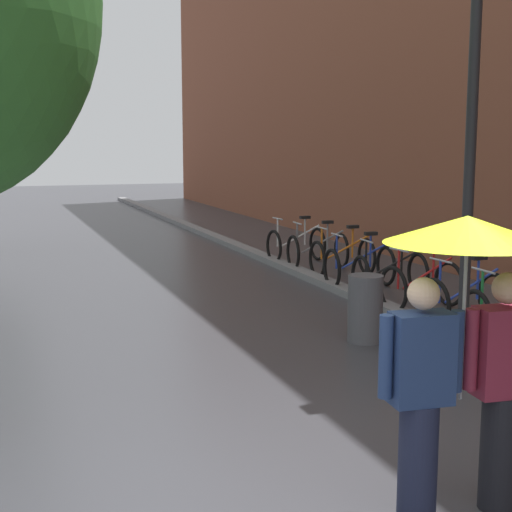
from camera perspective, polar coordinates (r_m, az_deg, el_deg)
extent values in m
plane|color=#38383D|center=(5.48, 7.46, -18.33)|extent=(80.00, 80.00, 0.00)
cube|color=slate|center=(15.52, 0.99, -0.25)|extent=(0.30, 36.00, 0.12)
torus|color=black|center=(9.57, 16.51, -4.52)|extent=(0.08, 0.70, 0.70)
cylinder|color=#1E7A38|center=(9.56, 16.99, -2.78)|extent=(0.04, 0.04, 0.58)
cylinder|color=#9E9EA3|center=(9.51, 17.07, -1.07)|extent=(0.04, 0.46, 0.03)
torus|color=black|center=(10.22, 13.53, -3.57)|extent=(0.10, 0.70, 0.70)
torus|color=black|center=(10.85, 17.89, -3.05)|extent=(0.10, 0.70, 0.70)
cylinder|color=#233DA8|center=(10.55, 16.25, -2.19)|extent=(0.88, 0.08, 0.43)
cylinder|color=#233DA8|center=(10.60, 16.70, -1.75)|extent=(0.04, 0.04, 0.55)
cube|color=black|center=(10.55, 16.77, -0.12)|extent=(0.22, 0.11, 0.06)
cylinder|color=#233DA8|center=(10.21, 13.96, -1.94)|extent=(0.04, 0.04, 0.58)
cylinder|color=#9E9EA3|center=(10.16, 14.02, -0.33)|extent=(0.05, 0.46, 0.03)
torus|color=black|center=(11.07, 10.52, -2.54)|extent=(0.12, 0.70, 0.70)
torus|color=black|center=(11.68, 14.62, -2.09)|extent=(0.12, 0.70, 0.70)
cylinder|color=red|center=(11.39, 13.07, -1.28)|extent=(0.88, 0.11, 0.43)
cylinder|color=red|center=(11.44, 13.48, -0.87)|extent=(0.04, 0.04, 0.55)
cube|color=black|center=(11.39, 13.54, 0.65)|extent=(0.23, 0.12, 0.06)
cylinder|color=red|center=(11.06, 10.90, -1.03)|extent=(0.04, 0.04, 0.58)
cylinder|color=#9E9EA3|center=(11.02, 10.95, 0.46)|extent=(0.06, 0.46, 0.03)
torus|color=black|center=(12.00, 8.07, -1.60)|extent=(0.11, 0.70, 0.70)
torus|color=black|center=(12.45, 12.36, -1.34)|extent=(0.11, 0.70, 0.70)
cylinder|color=black|center=(12.23, 10.71, -0.52)|extent=(0.88, 0.10, 0.43)
cylinder|color=black|center=(12.27, 11.15, -0.15)|extent=(0.04, 0.04, 0.55)
cube|color=black|center=(12.22, 11.19, 1.26)|extent=(0.23, 0.11, 0.06)
cylinder|color=black|center=(11.99, 8.46, -0.21)|extent=(0.04, 0.04, 0.58)
cylinder|color=#9E9EA3|center=(11.95, 8.49, 1.16)|extent=(0.06, 0.46, 0.03)
torus|color=black|center=(12.70, 5.87, -0.98)|extent=(0.10, 0.70, 0.70)
torus|color=black|center=(13.13, 9.97, -0.75)|extent=(0.10, 0.70, 0.70)
cylinder|color=#233DA8|center=(12.92, 8.38, 0.03)|extent=(0.88, 0.08, 0.43)
cylinder|color=#233DA8|center=(12.95, 8.80, 0.38)|extent=(0.04, 0.04, 0.55)
cube|color=black|center=(12.91, 8.83, 1.72)|extent=(0.22, 0.11, 0.06)
cylinder|color=#233DA8|center=(12.69, 6.23, 0.33)|extent=(0.04, 0.04, 0.58)
cylinder|color=#9E9EA3|center=(12.65, 6.25, 1.62)|extent=(0.05, 0.46, 0.03)
torus|color=black|center=(13.69, 4.74, -0.26)|extent=(0.07, 0.70, 0.70)
torus|color=black|center=(14.13, 8.52, -0.05)|extent=(0.07, 0.70, 0.70)
cylinder|color=orange|center=(13.92, 7.05, 0.68)|extent=(0.88, 0.05, 0.43)
cylinder|color=orange|center=(13.96, 7.43, 1.01)|extent=(0.04, 0.04, 0.55)
cube|color=black|center=(13.92, 7.46, 2.25)|extent=(0.22, 0.10, 0.06)
cylinder|color=orange|center=(13.68, 5.07, 0.95)|extent=(0.04, 0.04, 0.58)
cylinder|color=#9E9EA3|center=(13.65, 5.08, 2.16)|extent=(0.03, 0.46, 0.03)
torus|color=black|center=(14.48, 2.87, 0.25)|extent=(0.11, 0.70, 0.70)
torus|color=black|center=(14.84, 6.60, 0.41)|extent=(0.11, 0.70, 0.70)
cylinder|color=slate|center=(14.66, 5.14, 1.12)|extent=(0.88, 0.09, 0.43)
cylinder|color=slate|center=(14.69, 5.52, 1.42)|extent=(0.04, 0.04, 0.55)
cube|color=black|center=(14.65, 5.53, 2.61)|extent=(0.23, 0.11, 0.06)
cylinder|color=slate|center=(14.47, 3.19, 1.40)|extent=(0.04, 0.04, 0.58)
cylinder|color=#9E9EA3|center=(14.43, 3.20, 2.54)|extent=(0.06, 0.46, 0.03)
torus|color=black|center=(15.32, 1.39, 0.73)|extent=(0.10, 0.70, 0.70)
torus|color=black|center=(15.77, 4.76, 0.93)|extent=(0.10, 0.70, 0.70)
cylinder|color=silver|center=(15.56, 3.44, 1.58)|extent=(0.88, 0.09, 0.43)
cylinder|color=silver|center=(15.59, 3.78, 1.87)|extent=(0.04, 0.04, 0.55)
cube|color=black|center=(15.56, 3.79, 2.99)|extent=(0.23, 0.11, 0.06)
cylinder|color=silver|center=(15.32, 1.68, 1.82)|extent=(0.04, 0.04, 0.58)
cylinder|color=#9E9EA3|center=(15.28, 1.68, 2.90)|extent=(0.06, 0.46, 0.03)
cylinder|color=#1E233D|center=(5.18, 12.33, -15.19)|extent=(0.26, 0.26, 0.81)
cube|color=navy|center=(4.94, 12.60, -7.69)|extent=(0.42, 0.26, 0.60)
sphere|color=beige|center=(4.84, 12.77, -2.84)|extent=(0.21, 0.21, 0.21)
cylinder|color=navy|center=(4.83, 9.95, -7.63)|extent=(0.09, 0.09, 0.54)
cylinder|color=navy|center=(5.05, 15.16, -7.08)|extent=(0.09, 0.09, 0.54)
cylinder|color=black|center=(5.47, 18.20, -14.12)|extent=(0.26, 0.26, 0.81)
cube|color=maroon|center=(5.24, 18.57, -6.96)|extent=(0.42, 0.26, 0.61)
sphere|color=tan|center=(5.14, 18.80, -2.36)|extent=(0.21, 0.21, 0.21)
cylinder|color=maroon|center=(5.10, 16.22, -6.92)|extent=(0.09, 0.09, 0.55)
cylinder|color=#9E9EA3|center=(5.05, 15.67, -4.84)|extent=(0.02, 0.02, 1.06)
cone|color=#BCE019|center=(4.94, 15.95, 1.96)|extent=(1.08, 1.08, 0.18)
cylinder|color=black|center=(8.33, 16.06, 5.47)|extent=(0.12, 0.12, 4.12)
cylinder|color=#4C4C51|center=(9.40, 8.40, -4.02)|extent=(0.44, 0.44, 0.85)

